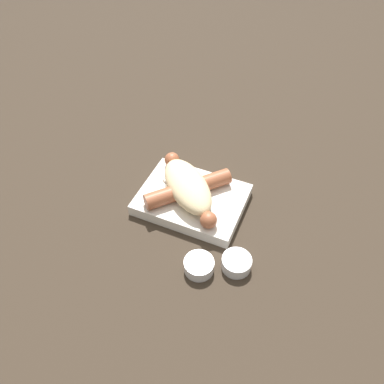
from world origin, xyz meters
The scene contains 7 objects.
ground_plane centered at (0.00, 0.00, 0.00)m, with size 3.00×3.00×0.00m, color #33281E.
food_tray centered at (0.00, 0.00, 0.01)m, with size 0.21×0.15×0.02m.
bread_roll centered at (0.01, 0.00, 0.05)m, with size 0.16×0.16×0.05m.
sausage centered at (0.01, 0.00, 0.04)m, with size 0.16×0.15×0.03m.
pickled_veggies centered at (0.04, -0.03, 0.03)m, with size 0.07×0.06×0.01m.
condiment_cup_near centered at (-0.07, 0.14, 0.01)m, with size 0.05×0.05×0.02m.
condiment_cup_far centered at (-0.13, 0.10, 0.01)m, with size 0.05×0.05×0.02m.
Camera 1 is at (-0.20, 0.46, 0.58)m, focal length 35.00 mm.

